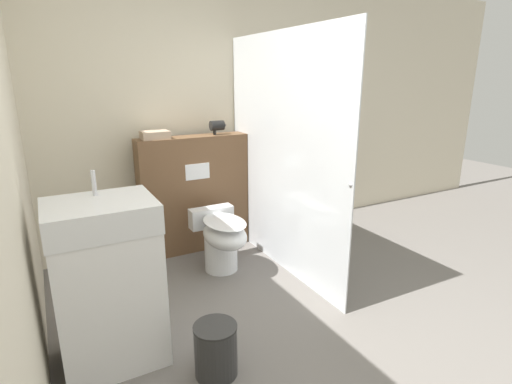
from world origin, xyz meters
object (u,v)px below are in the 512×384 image
hair_drier (218,126)px  toilet (222,238)px  waste_bin (216,350)px  sink_vanity (108,283)px

hair_drier → toilet: bearing=-112.4°
toilet → hair_drier: size_ratio=3.83×
toilet → waste_bin: size_ratio=1.95×
toilet → waste_bin: bearing=-115.4°
toilet → sink_vanity: 1.22m
toilet → sink_vanity: size_ratio=0.53×
toilet → sink_vanity: bearing=-144.6°
hair_drier → waste_bin: (-0.74, -1.63, -0.99)m
sink_vanity → hair_drier: 1.84m
toilet → hair_drier: bearing=67.6°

